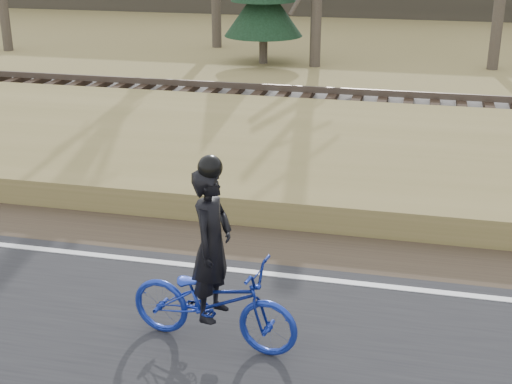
# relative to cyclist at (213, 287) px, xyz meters

# --- Properties ---
(ground) EXTENTS (120.00, 120.00, 0.00)m
(ground) POSITION_rel_cyclist_xyz_m (-0.04, 1.54, -0.75)
(ground) COLOR olive
(ground) RESTS_ON ground
(edge_line) EXTENTS (120.00, 0.12, 0.01)m
(edge_line) POSITION_rel_cyclist_xyz_m (-0.04, 1.74, -0.68)
(edge_line) COLOR silver
(edge_line) RESTS_ON road
(shoulder) EXTENTS (120.00, 1.60, 0.04)m
(shoulder) POSITION_rel_cyclist_xyz_m (-0.04, 2.74, -0.73)
(shoulder) COLOR #473A2B
(shoulder) RESTS_ON ground
(embankment) EXTENTS (120.00, 5.00, 0.44)m
(embankment) POSITION_rel_cyclist_xyz_m (-0.04, 5.74, -0.53)
(embankment) COLOR olive
(embankment) RESTS_ON ground
(ballast) EXTENTS (120.00, 3.00, 0.45)m
(ballast) POSITION_rel_cyclist_xyz_m (-0.04, 9.54, -0.52)
(ballast) COLOR slate
(ballast) RESTS_ON ground
(railroad) EXTENTS (120.00, 2.40, 0.29)m
(railroad) POSITION_rel_cyclist_xyz_m (-0.04, 9.54, -0.22)
(railroad) COLOR black
(railroad) RESTS_ON ballast
(cyclist) EXTENTS (2.03, 0.94, 2.19)m
(cyclist) POSITION_rel_cyclist_xyz_m (0.00, 0.00, 0.00)
(cyclist) COLOR navy
(cyclist) RESTS_ON road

